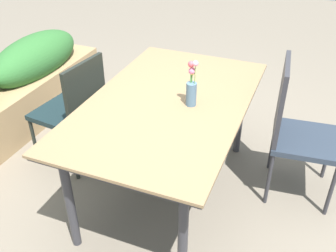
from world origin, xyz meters
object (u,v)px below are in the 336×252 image
at_px(chair_near_right, 295,126).
at_px(flower_vase, 192,87).
at_px(chair_far_side, 74,107).
at_px(dining_table, 168,110).

xyz_separation_m(chair_near_right, flower_vase, (-0.34, 0.64, 0.34)).
bearing_deg(chair_far_side, dining_table, -89.28).
height_order(chair_near_right, flower_vase, flower_vase).
bearing_deg(chair_near_right, dining_table, -71.38).
bearing_deg(chair_near_right, flower_vase, -67.34).
bearing_deg(flower_vase, chair_far_side, 85.83).
relative_size(dining_table, chair_near_right, 1.62).
distance_m(dining_table, chair_near_right, 0.88).
height_order(chair_far_side, chair_near_right, chair_near_right).
xyz_separation_m(dining_table, chair_near_right, (0.36, -0.79, -0.15)).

